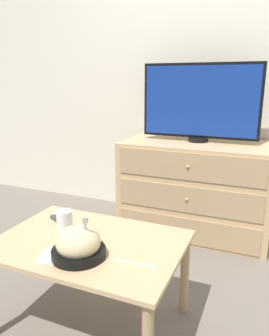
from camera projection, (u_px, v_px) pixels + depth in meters
The scene contains 10 objects.
ground_plane at pixel (216, 217), 2.88m from camera, with size 12.00×12.00×0.00m, color #70665B.
wall_back at pixel (227, 63), 2.57m from camera, with size 12.00×0.05×2.60m.
dresser at pixel (196, 188), 2.55m from camera, with size 1.11×0.60×0.72m.
tv at pixel (200, 102), 2.42m from camera, with size 0.87×0.15×0.57m.
coffee_table at pixel (89, 254), 1.53m from camera, with size 0.86×0.61×0.45m.
takeout_bowl at pixel (78, 245), 1.37m from camera, with size 0.23×0.23×0.20m.
drink_cup at pixel (65, 223), 1.60m from camera, with size 0.08×0.08×0.11m.
napkin at pixel (55, 256), 1.38m from camera, with size 0.16×0.16×0.00m.
knife at pixel (135, 263), 1.32m from camera, with size 0.19×0.02×0.01m.
remote_control at pixel (59, 221), 1.71m from camera, with size 0.14×0.09×0.02m.
Camera 1 is at (0.37, -2.74, 1.16)m, focal length 35.00 mm.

